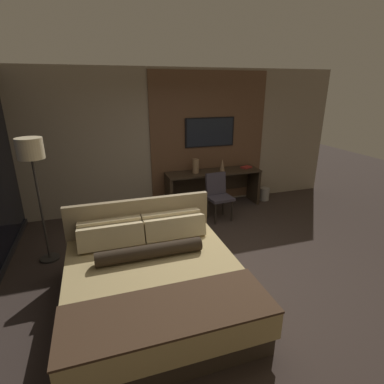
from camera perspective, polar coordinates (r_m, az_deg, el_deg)
name	(u,v)px	position (r m, az deg, el deg)	size (l,w,h in m)	color
ground_plane	(225,269)	(4.42, 6.28, -14.33)	(16.00, 16.00, 0.00)	#332823
wall_back_tv_panel	(181,140)	(6.24, -2.18, 9.81)	(7.20, 0.09, 2.80)	gray
bed	(154,280)	(3.69, -7.27, -16.25)	(1.99, 2.11, 0.99)	#33281E
desk	(213,182)	(6.37, 3.93, 1.95)	(2.00, 0.54, 0.77)	#2D2319
tv	(210,132)	(6.34, 3.41, 11.31)	(1.07, 0.04, 0.60)	black
desk_chair	(218,192)	(5.76, 4.94, -0.04)	(0.48, 0.48, 0.89)	#38333D
floor_lamp	(32,159)	(4.55, -28.20, 5.50)	(0.34, 0.34, 1.82)	#282623
vase_tall	(196,166)	(6.09, 0.70, 4.96)	(0.13, 0.13, 0.29)	#846647
vase_short	(222,165)	(6.30, 5.79, 5.20)	(0.11, 0.11, 0.26)	#846647
book	(246,167)	(6.63, 10.30, 4.68)	(0.26, 0.22, 0.03)	maroon
waste_bin	(264,194)	(6.99, 13.61, -0.36)	(0.22, 0.22, 0.28)	gray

